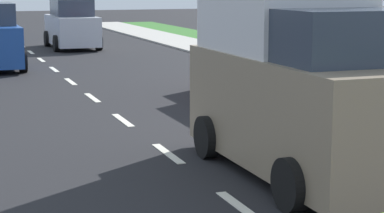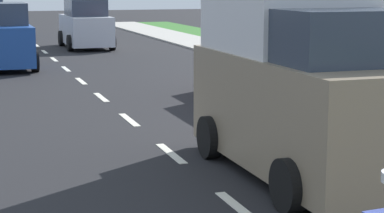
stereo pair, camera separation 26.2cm
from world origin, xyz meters
name	(u,v)px [view 2 (the right image)]	position (x,y,z in m)	size (l,w,h in m)	color
ground_plane	(65,68)	(0.00, 21.00, 0.00)	(96.00, 96.00, 0.00)	black
lane_center_line	(49,55)	(0.00, 25.20, 0.00)	(0.14, 46.40, 0.01)	silver
delivery_truck	(301,64)	(1.48, 7.03, 1.61)	(2.16, 4.60, 3.54)	gray
car_oncoming_second	(3,38)	(-1.89, 21.52, 0.99)	(1.97, 3.87, 2.13)	#1E4799
car_outgoing_far	(86,25)	(1.90, 27.89, 0.97)	(1.96, 4.16, 2.08)	silver
car_parked_far	(284,55)	(4.23, 13.29, 1.04)	(2.01, 4.39, 2.24)	red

